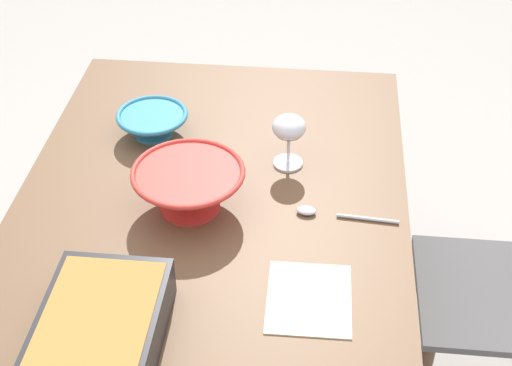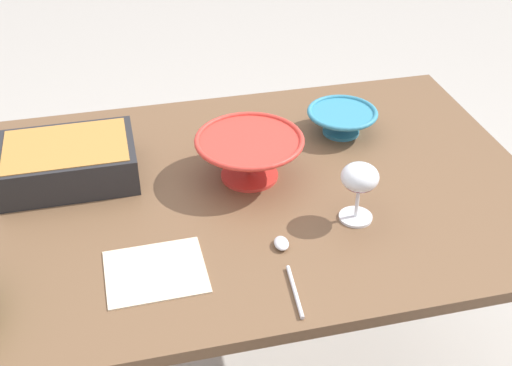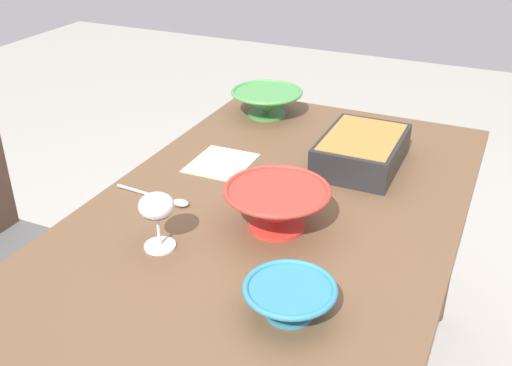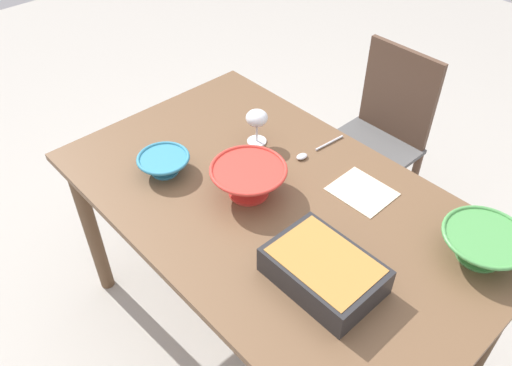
% 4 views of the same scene
% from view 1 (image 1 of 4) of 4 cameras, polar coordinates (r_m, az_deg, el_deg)
% --- Properties ---
extents(dining_table, '(1.46, 0.89, 0.75)m').
position_cam_1_polar(dining_table, '(1.67, -3.96, -6.43)').
color(dining_table, brown).
rests_on(dining_table, ground_plane).
extents(wine_glass, '(0.08, 0.08, 0.14)m').
position_cam_1_polar(wine_glass, '(1.74, 2.54, 4.05)').
color(wine_glass, white).
rests_on(wine_glass, dining_table).
extents(casserole_dish, '(0.30, 0.21, 0.09)m').
position_cam_1_polar(casserole_dish, '(1.38, -11.81, -10.86)').
color(casserole_dish, '#262628').
rests_on(casserole_dish, dining_table).
extents(mixing_bowl, '(0.25, 0.25, 0.11)m').
position_cam_1_polar(mixing_bowl, '(1.64, -5.14, -0.33)').
color(mixing_bowl, red).
rests_on(mixing_bowl, dining_table).
extents(serving_bowl, '(0.18, 0.18, 0.07)m').
position_cam_1_polar(serving_bowl, '(1.89, -7.90, 4.61)').
color(serving_bowl, teal).
rests_on(serving_bowl, dining_table).
extents(serving_spoon, '(0.04, 0.23, 0.01)m').
position_cam_1_polar(serving_spoon, '(1.65, 5.35, -2.30)').
color(serving_spoon, silver).
rests_on(serving_spoon, dining_table).
extents(napkin, '(0.19, 0.17, 0.00)m').
position_cam_1_polar(napkin, '(1.47, 4.07, -8.79)').
color(napkin, beige).
rests_on(napkin, dining_table).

